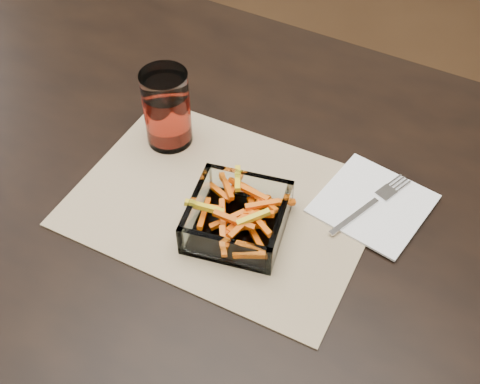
% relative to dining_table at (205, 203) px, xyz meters
% --- Properties ---
extents(dining_table, '(1.60, 0.90, 0.75)m').
position_rel_dining_table_xyz_m(dining_table, '(0.00, 0.00, 0.00)').
color(dining_table, black).
rests_on(dining_table, ground).
extents(placemat, '(0.46, 0.35, 0.00)m').
position_rel_dining_table_xyz_m(placemat, '(0.07, -0.05, 0.09)').
color(placemat, tan).
rests_on(placemat, dining_table).
extents(glass_bowl, '(0.16, 0.16, 0.05)m').
position_rel_dining_table_xyz_m(glass_bowl, '(0.11, -0.08, 0.11)').
color(glass_bowl, white).
rests_on(glass_bowl, placemat).
extents(tumbler, '(0.08, 0.08, 0.14)m').
position_rel_dining_table_xyz_m(tumbler, '(-0.08, 0.03, 0.15)').
color(tumbler, white).
rests_on(tumbler, placemat).
extents(napkin, '(0.18, 0.18, 0.00)m').
position_rel_dining_table_xyz_m(napkin, '(0.27, 0.06, 0.09)').
color(napkin, white).
rests_on(napkin, placemat).
extents(fork, '(0.07, 0.17, 0.00)m').
position_rel_dining_table_xyz_m(fork, '(0.27, 0.06, 0.10)').
color(fork, silver).
rests_on(fork, napkin).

